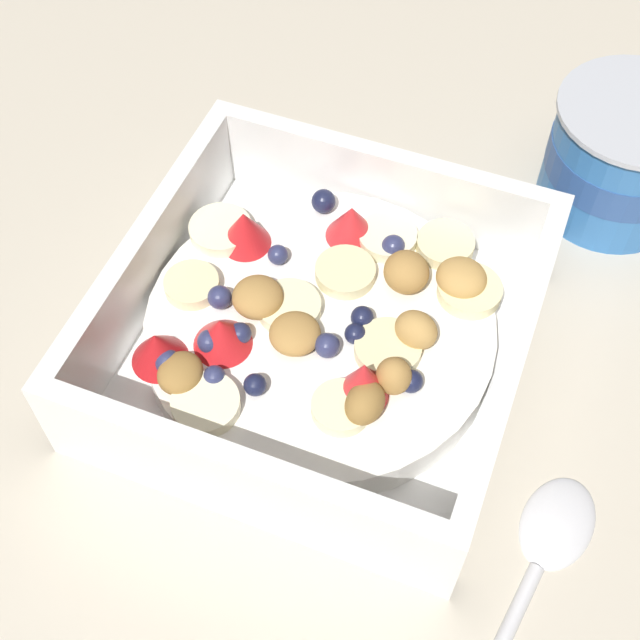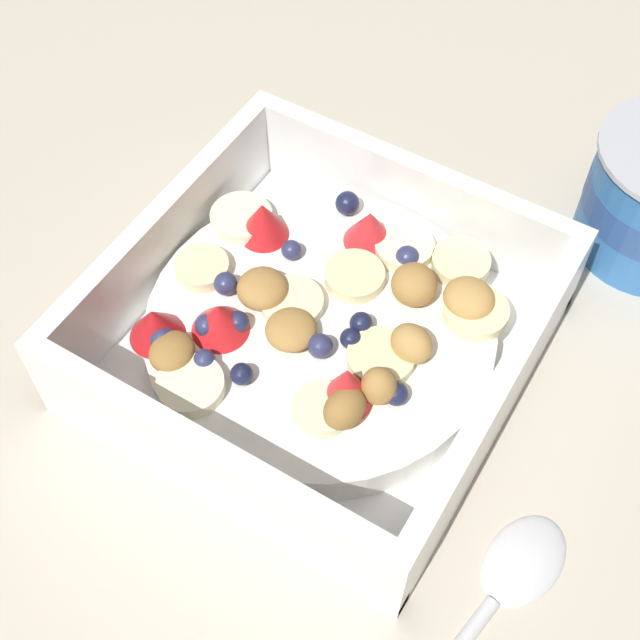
% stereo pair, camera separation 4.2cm
% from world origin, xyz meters
% --- Properties ---
extents(ground_plane, '(2.40, 2.40, 0.00)m').
position_xyz_m(ground_plane, '(0.00, 0.00, 0.00)').
color(ground_plane, beige).
extents(fruit_bowl, '(0.20, 0.20, 0.06)m').
position_xyz_m(fruit_bowl, '(-0.02, -0.01, 0.02)').
color(fruit_bowl, white).
rests_on(fruit_bowl, ground).
extents(spoon, '(0.05, 0.17, 0.01)m').
position_xyz_m(spoon, '(0.11, -0.08, 0.00)').
color(spoon, silver).
rests_on(spoon, ground).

